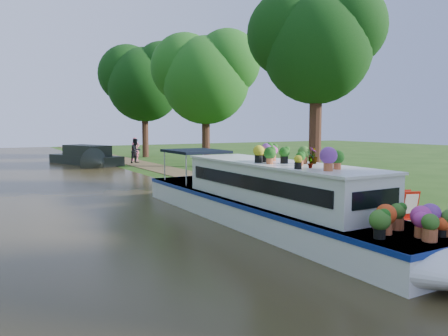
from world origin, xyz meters
TOP-DOWN VIEW (x-y plane):
  - ground at (0.00, 0.00)m, footprint 100.00×100.00m
  - canal_water at (-6.00, 0.00)m, footprint 10.00×100.00m
  - towpath at (1.20, 0.00)m, footprint 2.20×100.00m
  - plant_boat at (-2.25, -2.30)m, footprint 2.29×13.52m
  - tree_near_overhang at (3.79, 3.06)m, footprint 5.52×5.28m
  - tree_near_mid at (4.48, 15.08)m, footprint 6.90×6.60m
  - tree_near_far at (3.98, 26.09)m, footprint 7.59×7.26m
  - second_boat at (-2.42, 20.62)m, footprint 4.29×7.84m
  - sandwich_board at (1.95, -3.34)m, footprint 0.59×0.60m
  - pedestrian_pink at (1.69, 21.92)m, footprint 0.74×0.54m
  - pedestrian_dark at (1.12, 20.06)m, footprint 1.12×1.02m
  - verge_plant at (-0.57, 0.13)m, footprint 0.40×0.36m

SIDE VIEW (x-z plane):
  - ground at x=0.00m, z-range 0.00..0.00m
  - canal_water at x=-6.00m, z-range 0.00..0.02m
  - towpath at x=1.20m, z-range 0.00..0.03m
  - verge_plant at x=-0.57m, z-range 0.00..0.40m
  - sandwich_board at x=1.95m, z-range -0.01..0.87m
  - second_boat at x=-2.42m, z-range -0.13..1.29m
  - plant_boat at x=-2.25m, z-range -0.30..2.01m
  - pedestrian_dark at x=1.12m, z-range 0.03..1.90m
  - pedestrian_pink at x=1.69m, z-range 0.03..1.92m
  - tree_near_mid at x=4.48m, z-range 1.74..11.14m
  - tree_near_overhang at x=3.79m, z-range 2.11..11.10m
  - tree_near_far at x=3.98m, z-range 1.90..12.20m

